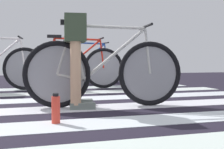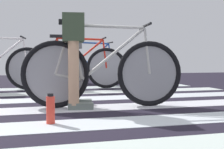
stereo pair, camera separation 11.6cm
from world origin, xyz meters
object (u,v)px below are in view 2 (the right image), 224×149
(water_bottle, at_px, (51,109))
(bicycle_2_of_4, at_px, (77,67))
(bicycle_4_of_4, at_px, (89,65))
(cyclist_4_of_4, at_px, (75,52))
(cyclist_1_of_4, at_px, (74,48))
(bicycle_1_of_4, at_px, (103,72))

(water_bottle, bearing_deg, bicycle_2_of_4, 77.20)
(bicycle_2_of_4, height_order, water_bottle, bicycle_2_of_4)
(water_bottle, bearing_deg, bicycle_4_of_4, 75.13)
(cyclist_4_of_4, bearing_deg, cyclist_1_of_4, -102.44)
(water_bottle, bearing_deg, cyclist_4_of_4, 79.17)
(cyclist_4_of_4, bearing_deg, bicycle_4_of_4, 0.00)
(bicycle_1_of_4, bearing_deg, bicycle_2_of_4, 96.33)
(cyclist_4_of_4, bearing_deg, bicycle_2_of_4, -100.52)
(cyclist_4_of_4, xyz_separation_m, water_bottle, (-0.78, -4.10, -0.54))
(cyclist_1_of_4, bearing_deg, water_bottle, -103.76)
(bicycle_1_of_4, bearing_deg, cyclist_4_of_4, 94.26)
(cyclist_1_of_4, bearing_deg, bicycle_2_of_4, 87.78)
(cyclist_4_of_4, height_order, water_bottle, cyclist_4_of_4)
(cyclist_1_of_4, distance_m, bicycle_2_of_4, 2.09)
(bicycle_2_of_4, distance_m, cyclist_4_of_4, 1.32)
(bicycle_4_of_4, relative_size, water_bottle, 7.05)
(cyclist_1_of_4, distance_m, bicycle_4_of_4, 3.46)
(bicycle_4_of_4, height_order, water_bottle, bicycle_4_of_4)
(bicycle_1_of_4, xyz_separation_m, cyclist_4_of_4, (0.18, 3.37, 0.27))
(cyclist_1_of_4, height_order, bicycle_4_of_4, cyclist_1_of_4)
(cyclist_4_of_4, distance_m, water_bottle, 4.21)
(bicycle_4_of_4, xyz_separation_m, water_bottle, (-1.09, -4.12, -0.27))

